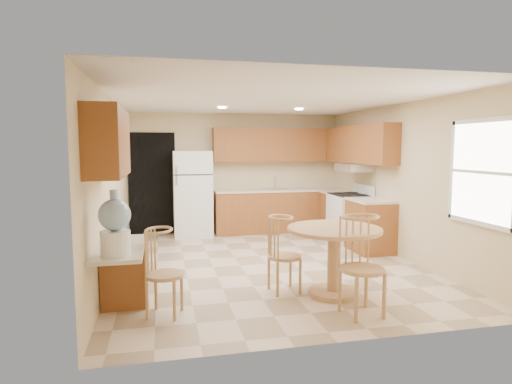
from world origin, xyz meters
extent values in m
plane|color=beige|center=(0.00, 0.00, 0.00)|extent=(5.50, 5.50, 0.00)
cube|color=white|center=(0.00, 0.00, 2.50)|extent=(4.50, 5.50, 0.02)
cube|color=#CFBA8B|center=(0.00, 2.75, 1.25)|extent=(4.50, 0.02, 2.50)
cube|color=#CFBA8B|center=(0.00, -2.75, 1.25)|extent=(4.50, 0.02, 2.50)
cube|color=#CFBA8B|center=(-2.25, 0.00, 1.25)|extent=(0.02, 5.50, 2.50)
cube|color=#CFBA8B|center=(2.25, 0.00, 1.25)|extent=(0.02, 5.50, 2.50)
cube|color=black|center=(-1.75, 2.73, 1.05)|extent=(0.90, 0.02, 2.10)
cube|color=#945325|center=(0.88, 2.45, 0.43)|extent=(2.75, 0.60, 0.87)
cube|color=beige|center=(0.88, 2.45, 0.89)|extent=(2.75, 0.63, 0.04)
cube|color=#945325|center=(1.95, 1.85, 0.43)|extent=(0.60, 0.59, 0.87)
cube|color=beige|center=(1.95, 1.85, 0.89)|extent=(0.63, 0.59, 0.04)
cube|color=#945325|center=(1.95, 0.40, 0.43)|extent=(0.60, 0.80, 0.87)
cube|color=beige|center=(1.95, 0.40, 0.89)|extent=(0.63, 0.80, 0.04)
cube|color=#945325|center=(0.88, 2.58, 1.85)|extent=(2.75, 0.33, 0.70)
cube|color=#945325|center=(2.08, 1.21, 1.85)|extent=(0.33, 2.42, 0.70)
cube|color=#945325|center=(-2.08, -1.60, 1.85)|extent=(0.33, 1.40, 0.70)
cube|color=silver|center=(0.85, 2.45, 0.91)|extent=(0.78, 0.44, 0.01)
cube|color=silver|center=(2.00, 1.18, 1.42)|extent=(0.50, 0.76, 0.14)
cube|color=#945325|center=(-2.00, -1.32, 0.36)|extent=(0.48, 0.42, 0.72)
cube|color=beige|center=(-2.00, -1.70, 0.75)|extent=(0.50, 1.20, 0.04)
cube|color=white|center=(2.23, -1.85, 1.50)|extent=(0.05, 1.00, 1.20)
cube|color=white|center=(2.22, -1.85, 2.12)|extent=(0.05, 1.10, 0.06)
cube|color=white|center=(2.22, -1.85, 0.88)|extent=(0.05, 1.10, 0.06)
cube|color=white|center=(2.22, -1.32, 1.50)|extent=(0.05, 0.06, 1.28)
cylinder|color=white|center=(-0.50, 1.20, 2.48)|extent=(0.14, 0.14, 0.02)
cylinder|color=white|center=(0.90, 1.20, 2.48)|extent=(0.14, 0.14, 0.02)
cube|color=white|center=(-0.95, 2.40, 0.86)|extent=(0.76, 0.71, 1.73)
cube|color=black|center=(-0.95, 2.04, 1.27)|extent=(0.75, 0.01, 0.02)
cube|color=silver|center=(-1.27, 2.03, 1.17)|extent=(0.03, 0.03, 0.18)
cube|color=silver|center=(-1.27, 2.03, 1.37)|extent=(0.03, 0.03, 0.14)
cube|color=white|center=(1.92, 1.18, 0.45)|extent=(0.65, 0.76, 0.90)
cube|color=black|center=(1.92, 1.18, 0.91)|extent=(0.64, 0.75, 0.02)
cube|color=white|center=(2.20, 1.18, 1.00)|extent=(0.06, 0.76, 0.18)
cylinder|color=tan|center=(0.46, -1.53, 0.03)|extent=(0.61, 0.61, 0.07)
cylinder|color=tan|center=(0.46, -1.53, 0.41)|extent=(0.15, 0.15, 0.75)
cylinder|color=tan|center=(0.46, -1.53, 0.82)|extent=(1.13, 1.13, 0.04)
cylinder|color=tan|center=(-0.09, -1.28, 0.45)|extent=(0.42, 0.42, 0.04)
cylinder|color=tan|center=(-0.24, -1.13, 0.22)|extent=(0.04, 0.04, 0.45)
cylinder|color=tan|center=(0.06, -1.13, 0.22)|extent=(0.04, 0.04, 0.45)
cylinder|color=tan|center=(-0.24, -1.43, 0.22)|extent=(0.04, 0.04, 0.45)
cylinder|color=tan|center=(0.06, -1.43, 0.22)|extent=(0.04, 0.04, 0.45)
cylinder|color=tan|center=(0.51, -2.18, 0.50)|extent=(0.47, 0.47, 0.04)
cylinder|color=tan|center=(0.35, -2.02, 0.25)|extent=(0.04, 0.04, 0.50)
cylinder|color=tan|center=(0.68, -2.02, 0.25)|extent=(0.04, 0.04, 0.50)
cylinder|color=tan|center=(0.35, -2.35, 0.25)|extent=(0.04, 0.04, 0.50)
cylinder|color=tan|center=(0.68, -2.35, 0.25)|extent=(0.04, 0.04, 0.50)
cylinder|color=tan|center=(-1.55, -1.73, 0.44)|extent=(0.41, 0.41, 0.04)
cylinder|color=tan|center=(-1.70, -1.58, 0.22)|extent=(0.04, 0.04, 0.44)
cylinder|color=tan|center=(-1.40, -1.58, 0.22)|extent=(0.04, 0.04, 0.44)
cylinder|color=tan|center=(-1.70, -1.87, 0.22)|extent=(0.04, 0.04, 0.44)
cylinder|color=tan|center=(-1.40, -1.87, 0.22)|extent=(0.04, 0.04, 0.44)
cylinder|color=white|center=(-2.00, -2.08, 0.89)|extent=(0.28, 0.28, 0.24)
sphere|color=#8CADD8|center=(-2.00, -2.08, 1.16)|extent=(0.30, 0.30, 0.30)
cylinder|color=#8CADD8|center=(-2.00, -2.08, 1.36)|extent=(0.08, 0.08, 0.09)
camera|label=1|loc=(-1.55, -6.28, 1.80)|focal=30.00mm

